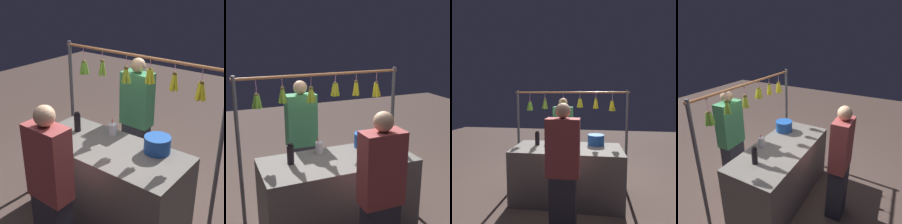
# 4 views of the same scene
# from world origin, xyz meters

# --- Properties ---
(market_counter) EXTENTS (1.69, 0.75, 0.84)m
(market_counter) POSITION_xyz_m (0.00, 0.00, 0.42)
(market_counter) COLOR #66605B
(market_counter) RESTS_ON ground
(display_rack) EXTENTS (2.03, 0.12, 1.74)m
(display_rack) POSITION_xyz_m (0.01, -0.48, 1.25)
(display_rack) COLOR #4C4C51
(display_rack) RESTS_ON ground
(water_bottle) EXTENTS (0.07, 0.07, 0.23)m
(water_bottle) POSITION_xyz_m (0.51, -0.08, 0.95)
(water_bottle) COLOR black
(water_bottle) RESTS_ON market_counter
(blue_bucket) EXTENTS (0.27, 0.27, 0.17)m
(blue_bucket) POSITION_xyz_m (-0.45, -0.22, 0.92)
(blue_bucket) COLOR #1F52AB
(blue_bucket) RESTS_ON market_counter
(drink_cup) EXTENTS (0.09, 0.09, 0.18)m
(drink_cup) POSITION_xyz_m (0.13, -0.25, 0.91)
(drink_cup) COLOR silver
(drink_cup) RESTS_ON market_counter
(vendor_person) EXTENTS (0.38, 0.21, 1.60)m
(vendor_person) POSITION_xyz_m (0.18, -0.78, 0.79)
(vendor_person) COLOR #2D2D38
(vendor_person) RESTS_ON ground
(customer_person) EXTENTS (0.37, 0.20, 1.58)m
(customer_person) POSITION_xyz_m (-0.05, 0.83, 0.78)
(customer_person) COLOR #2D2D38
(customer_person) RESTS_ON ground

